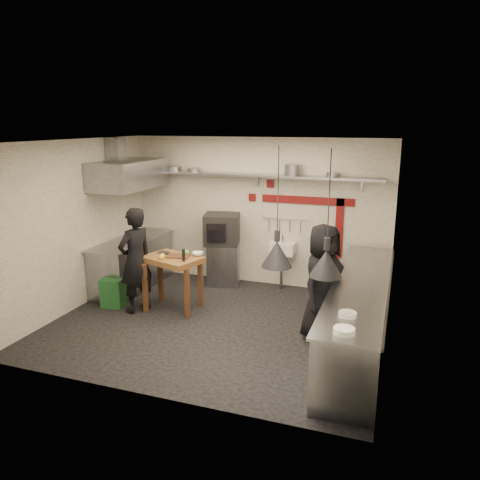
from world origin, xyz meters
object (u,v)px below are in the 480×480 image
(oven_stand, at_px, (224,264))
(combi_oven, at_px, (222,229))
(chef_left, at_px, (135,260))
(green_bin, at_px, (114,292))
(chef_right, at_px, (322,282))
(prep_table, at_px, (173,283))

(oven_stand, distance_m, combi_oven, 0.69)
(combi_oven, bearing_deg, chef_left, -130.59)
(oven_stand, bearing_deg, chef_left, -131.20)
(green_bin, distance_m, chef_right, 3.60)
(oven_stand, relative_size, green_bin, 1.60)
(combi_oven, xyz_separation_m, chef_right, (2.21, -1.72, -0.24))
(green_bin, xyz_separation_m, chef_right, (3.55, -0.05, 0.60))
(combi_oven, bearing_deg, chef_right, -52.34)
(chef_left, bearing_deg, oven_stand, 173.47)
(oven_stand, distance_m, chef_left, 1.99)
(chef_left, height_order, chef_right, chef_left)
(green_bin, xyz_separation_m, chef_left, (0.50, -0.05, 0.62))
(green_bin, bearing_deg, chef_left, -5.55)
(oven_stand, bearing_deg, green_bin, -143.58)
(combi_oven, relative_size, prep_table, 0.70)
(green_bin, height_order, chef_left, chef_left)
(combi_oven, height_order, green_bin, combi_oven)
(oven_stand, relative_size, combi_oven, 1.24)
(combi_oven, distance_m, chef_left, 1.93)
(prep_table, distance_m, chef_left, 0.73)
(prep_table, xyz_separation_m, chef_left, (-0.55, -0.24, 0.41))
(chef_right, bearing_deg, combi_oven, 72.79)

